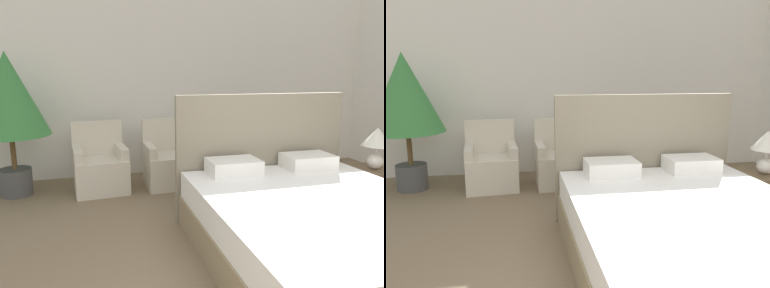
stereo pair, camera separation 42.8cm
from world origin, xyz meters
TOP-DOWN VIEW (x-y plane):
  - wall_back at (0.00, 4.20)m, footprint 10.00×0.06m
  - bed at (0.28, 1.24)m, footprint 1.81×2.23m
  - armchair_near_window_left at (-1.31, 3.47)m, footprint 0.68×0.63m
  - armchair_near_window_right at (-0.43, 3.47)m, footprint 0.65×0.60m
  - potted_palm at (-2.31, 3.58)m, footprint 0.91×0.91m
  - nightstand at (1.42, 1.97)m, footprint 0.41×0.48m
  - table_lamp at (1.44, 1.96)m, footprint 0.31×0.31m

SIDE VIEW (x-z plane):
  - nightstand at x=1.42m, z-range 0.00..0.48m
  - armchair_near_window_left at x=-1.31m, z-range -0.16..0.70m
  - armchair_near_window_right at x=-0.43m, z-range -0.16..0.70m
  - bed at x=0.28m, z-range -0.34..0.93m
  - table_lamp at x=1.44m, z-range 0.56..0.99m
  - potted_palm at x=-2.31m, z-range 0.31..2.02m
  - wall_back at x=0.00m, z-range 0.00..2.90m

